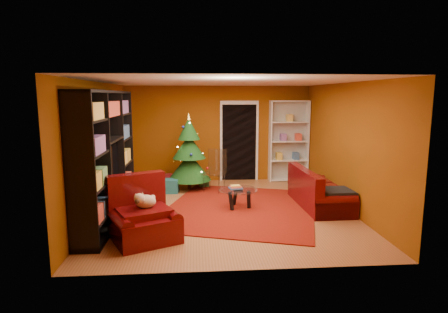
{
  "coord_description": "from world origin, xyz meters",
  "views": [
    {
      "loc": [
        -0.61,
        -7.46,
        2.33
      ],
      "look_at": [
        0.0,
        0.4,
        1.05
      ],
      "focal_mm": 30.0,
      "sensor_mm": 36.0,
      "label": 1
    }
  ],
  "objects": [
    {
      "name": "acrylic_chair",
      "position": [
        -0.16,
        1.47,
        0.47
      ],
      "size": [
        0.65,
        0.67,
        0.93
      ],
      "primitive_type": null,
      "rotation": [
        0.0,
        0.0,
        -0.42
      ],
      "color": "#66605B",
      "rests_on": "rug"
    },
    {
      "name": "floor",
      "position": [
        0.0,
        0.0,
        -0.03
      ],
      "size": [
        5.0,
        5.5,
        0.05
      ],
      "primitive_type": "cube",
      "color": "#96552D",
      "rests_on": "ground"
    },
    {
      "name": "media_unit",
      "position": [
        -2.27,
        -0.47,
        1.21
      ],
      "size": [
        0.51,
        3.17,
        2.42
      ],
      "primitive_type": null,
      "rotation": [
        0.0,
        0.0,
        -0.01
      ],
      "color": "black",
      "rests_on": "floor"
    },
    {
      "name": "dog",
      "position": [
        -1.43,
        -1.47,
        0.63
      ],
      "size": [
        0.49,
        0.44,
        0.27
      ],
      "primitive_type": null,
      "rotation": [
        0.0,
        0.0,
        0.45
      ],
      "color": "beige",
      "rests_on": "armchair"
    },
    {
      "name": "christmas_tree",
      "position": [
        -0.76,
        1.81,
        0.94
      ],
      "size": [
        1.43,
        1.43,
        1.93
      ],
      "primitive_type": null,
      "rotation": [
        0.0,
        0.0,
        -0.42
      ],
      "color": "#113D13",
      "rests_on": "floor"
    },
    {
      "name": "wall_left",
      "position": [
        -2.52,
        0.0,
        1.3
      ],
      "size": [
        0.05,
        5.5,
        2.6
      ],
      "primitive_type": "cube",
      "color": "#7F3F09",
      "rests_on": "ground"
    },
    {
      "name": "coffee_table",
      "position": [
        0.27,
        0.05,
        0.21
      ],
      "size": [
        0.95,
        0.95,
        0.51
      ],
      "primitive_type": null,
      "rotation": [
        0.0,
        0.0,
        0.2
      ],
      "color": "gray",
      "rests_on": "rug"
    },
    {
      "name": "wall_back",
      "position": [
        0.0,
        2.77,
        1.3
      ],
      "size": [
        5.0,
        0.05,
        2.6
      ],
      "primitive_type": "cube",
      "color": "#7F3F09",
      "rests_on": "ground"
    },
    {
      "name": "white_bookshelf",
      "position": [
        1.95,
        2.57,
        1.1
      ],
      "size": [
        1.05,
        0.39,
        2.27
      ],
      "primitive_type": null,
      "rotation": [
        0.0,
        0.0,
        -0.01
      ],
      "color": "white",
      "rests_on": "floor"
    },
    {
      "name": "doorway",
      "position": [
        0.6,
        2.73,
        1.05
      ],
      "size": [
        1.06,
        0.6,
        2.16
      ],
      "primitive_type": null,
      "color": "black",
      "rests_on": "floor"
    },
    {
      "name": "armchair",
      "position": [
        -1.45,
        -1.54,
        0.42
      ],
      "size": [
        1.44,
        1.44,
        0.84
      ],
      "primitive_type": null,
      "rotation": [
        0.0,
        0.0,
        0.45
      ],
      "color": "#450609",
      "rests_on": "rug"
    },
    {
      "name": "sofa",
      "position": [
        2.02,
        0.09,
        0.41
      ],
      "size": [
        0.9,
        1.94,
        0.83
      ],
      "primitive_type": null,
      "rotation": [
        0.0,
        0.0,
        1.59
      ],
      "color": "#450609",
      "rests_on": "rug"
    },
    {
      "name": "rug",
      "position": [
        0.32,
        0.04,
        0.01
      ],
      "size": [
        3.89,
        4.22,
        0.02
      ],
      "primitive_type": "cube",
      "rotation": [
        0.0,
        0.0,
        -0.3
      ],
      "color": "maroon",
      "rests_on": "floor"
    },
    {
      "name": "gift_box_red",
      "position": [
        -1.35,
        2.56,
        0.12
      ],
      "size": [
        0.3,
        0.3,
        0.23
      ],
      "primitive_type": "cube",
      "rotation": [
        0.0,
        0.0,
        0.41
      ],
      "color": "maroon",
      "rests_on": "floor"
    },
    {
      "name": "ceiling",
      "position": [
        0.0,
        0.0,
        2.62
      ],
      "size": [
        5.0,
        5.5,
        0.05
      ],
      "primitive_type": "cube",
      "color": "silver",
      "rests_on": "wall_back"
    },
    {
      "name": "gift_box_green",
      "position": [
        -0.4,
        2.02,
        0.12
      ],
      "size": [
        0.27,
        0.27,
        0.24
      ],
      "primitive_type": "cube",
      "rotation": [
        0.0,
        0.0,
        0.12
      ],
      "color": "#236230",
      "rests_on": "floor"
    },
    {
      "name": "gift_box_teal",
      "position": [
        -1.2,
        1.47,
        0.17
      ],
      "size": [
        0.36,
        0.36,
        0.33
      ],
      "primitive_type": "cube",
      "rotation": [
        0.0,
        0.0,
        -0.09
      ],
      "color": "#195C66",
      "rests_on": "floor"
    },
    {
      "name": "wall_right",
      "position": [
        2.52,
        0.0,
        1.3
      ],
      "size": [
        0.05,
        5.5,
        2.6
      ],
      "primitive_type": "cube",
      "color": "#7F3F09",
      "rests_on": "ground"
    }
  ]
}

